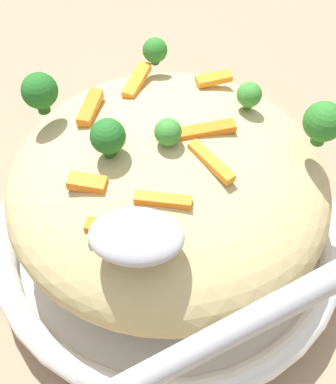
% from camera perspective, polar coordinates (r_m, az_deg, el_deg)
% --- Properties ---
extents(ground_plane, '(2.40, 2.40, 0.00)m').
position_cam_1_polar(ground_plane, '(0.47, -0.00, -6.10)').
color(ground_plane, '#9E7F60').
extents(serving_bowl, '(0.29, 0.29, 0.04)m').
position_cam_1_polar(serving_bowl, '(0.45, -0.00, -4.48)').
color(serving_bowl, white).
rests_on(serving_bowl, ground_plane).
extents(pasta_mound, '(0.24, 0.23, 0.10)m').
position_cam_1_polar(pasta_mound, '(0.40, -0.00, 0.58)').
color(pasta_mound, '#D1BA7A').
rests_on(pasta_mound, serving_bowl).
extents(carrot_piece_0, '(0.03, 0.04, 0.01)m').
position_cam_1_polar(carrot_piece_0, '(0.35, 4.62, 3.24)').
color(carrot_piece_0, orange).
rests_on(carrot_piece_0, pasta_mound).
extents(carrot_piece_1, '(0.04, 0.01, 0.01)m').
position_cam_1_polar(carrot_piece_1, '(0.33, 0.17, -0.95)').
color(carrot_piece_1, orange).
rests_on(carrot_piece_1, pasta_mound).
extents(carrot_piece_2, '(0.03, 0.01, 0.01)m').
position_cam_1_polar(carrot_piece_2, '(0.32, -6.39, -3.87)').
color(carrot_piece_2, orange).
rests_on(carrot_piece_2, pasta_mound).
extents(carrot_piece_3, '(0.03, 0.01, 0.01)m').
position_cam_1_polar(carrot_piece_3, '(0.35, -8.63, 0.95)').
color(carrot_piece_3, orange).
rests_on(carrot_piece_3, pasta_mound).
extents(carrot_piece_4, '(0.01, 0.04, 0.01)m').
position_cam_1_polar(carrot_piece_4, '(0.39, -8.31, 8.89)').
color(carrot_piece_4, orange).
rests_on(carrot_piece_4, pasta_mound).
extents(carrot_piece_5, '(0.04, 0.02, 0.01)m').
position_cam_1_polar(carrot_piece_5, '(0.37, 3.89, 6.59)').
color(carrot_piece_5, orange).
rests_on(carrot_piece_5, pasta_mound).
extents(carrot_piece_6, '(0.03, 0.02, 0.01)m').
position_cam_1_polar(carrot_piece_6, '(0.42, 4.92, 11.98)').
color(carrot_piece_6, orange).
rests_on(carrot_piece_6, pasta_mound).
extents(carrot_piece_7, '(0.02, 0.04, 0.01)m').
position_cam_1_polar(carrot_piece_7, '(0.41, -3.35, 11.81)').
color(carrot_piece_7, orange).
rests_on(carrot_piece_7, pasta_mound).
extents(broccoli_floret_0, '(0.02, 0.02, 0.02)m').
position_cam_1_polar(broccoli_floret_0, '(0.39, 8.68, 10.22)').
color(broccoli_floret_0, '#377928').
rests_on(broccoli_floret_0, pasta_mound).
extents(broccoli_floret_1, '(0.02, 0.02, 0.02)m').
position_cam_1_polar(broccoli_floret_1, '(0.43, -1.41, 14.89)').
color(broccoli_floret_1, '#296820').
rests_on(broccoli_floret_1, pasta_mound).
extents(broccoli_floret_2, '(0.03, 0.03, 0.03)m').
position_cam_1_polar(broccoli_floret_2, '(0.37, 16.27, 7.18)').
color(broccoli_floret_2, '#296820').
rests_on(broccoli_floret_2, pasta_mound).
extents(broccoli_floret_3, '(0.03, 0.03, 0.03)m').
position_cam_1_polar(broccoli_floret_3, '(0.39, -13.56, 10.42)').
color(broccoli_floret_3, '#205B1C').
rests_on(broccoli_floret_3, pasta_mound).
extents(broccoli_floret_4, '(0.02, 0.02, 0.02)m').
position_cam_1_polar(broccoli_floret_4, '(0.35, 0.35, 6.44)').
color(broccoli_floret_4, '#377928').
rests_on(broccoli_floret_4, pasta_mound).
extents(broccoli_floret_5, '(0.02, 0.02, 0.03)m').
position_cam_1_polar(broccoli_floret_5, '(0.35, -6.45, 5.88)').
color(broccoli_floret_5, '#205B1C').
rests_on(broccoli_floret_5, pasta_mound).
extents(serving_spoon, '(0.17, 0.14, 0.10)m').
position_cam_1_polar(serving_spoon, '(0.27, -1.31, -8.83)').
color(serving_spoon, '#B7B7BC').
rests_on(serving_spoon, pasta_mound).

